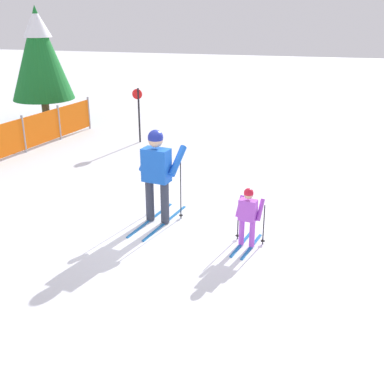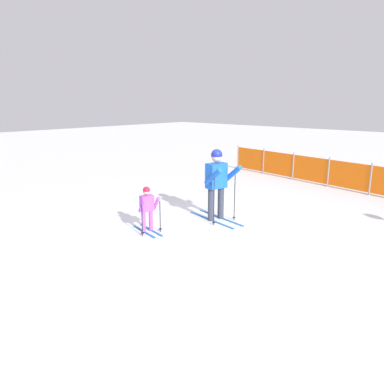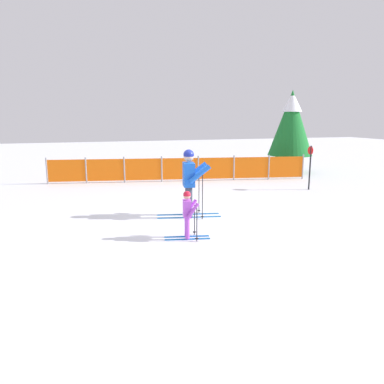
{
  "view_description": "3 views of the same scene",
  "coord_description": "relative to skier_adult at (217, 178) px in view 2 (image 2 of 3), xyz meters",
  "views": [
    {
      "loc": [
        -7.47,
        -2.31,
        3.62
      ],
      "look_at": [
        -0.18,
        -0.5,
        0.67
      ],
      "focal_mm": 45.0,
      "sensor_mm": 36.0,
      "label": 1
    },
    {
      "loc": [
        5.28,
        -6.48,
        2.75
      ],
      "look_at": [
        -0.08,
        -0.64,
        0.81
      ],
      "focal_mm": 35.0,
      "sensor_mm": 36.0,
      "label": 2
    },
    {
      "loc": [
        -2.72,
        -8.54,
        2.45
      ],
      "look_at": [
        -0.23,
        -0.64,
        0.78
      ],
      "focal_mm": 35.0,
      "sensor_mm": 36.0,
      "label": 3
    }
  ],
  "objects": [
    {
      "name": "safety_fence",
      "position": [
        1.18,
        5.06,
        -0.51
      ],
      "size": [
        9.78,
        1.86,
        0.98
      ],
      "rotation": [
        0.0,
        0.0,
        -0.18
      ],
      "color": "gray",
      "rests_on": "ground_plane"
    },
    {
      "name": "skier_adult",
      "position": [
        0.0,
        0.0,
        0.0
      ],
      "size": [
        1.62,
        0.79,
        1.68
      ],
      "rotation": [
        0.0,
        0.0,
        -0.19
      ],
      "color": "#1966B2",
      "rests_on": "ground_plane"
    },
    {
      "name": "skier_child",
      "position": [
        -0.56,
        -1.66,
        -0.43
      ],
      "size": [
        0.95,
        0.49,
        0.99
      ],
      "rotation": [
        0.0,
        0.0,
        -0.2
      ],
      "color": "#1966B2",
      "rests_on": "ground_plane"
    },
    {
      "name": "ground_plane",
      "position": [
        0.03,
        -0.15,
        -1.0
      ],
      "size": [
        60.0,
        60.0,
        0.0
      ],
      "primitive_type": "plane",
      "color": "white"
    }
  ]
}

